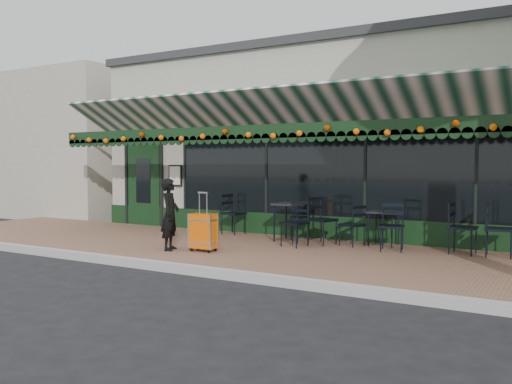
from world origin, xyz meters
The scene contains 17 objects.
ground centered at (0.00, 0.00, 0.00)m, with size 80.00×80.00×0.00m, color black.
sidewalk centered at (0.00, 2.00, 0.07)m, with size 18.00×4.00×0.15m, color brown.
curb centered at (0.00, -0.08, 0.07)m, with size 18.00×0.16×0.15m, color #9E9E99.
restaurant_building centered at (0.00, 7.84, 2.27)m, with size 12.00×9.60×4.50m.
neighbor_building_left centered at (-13.00, 8.00, 2.40)m, with size 12.00×8.00×4.80m, color gray.
woman centered at (-1.44, 0.98, 0.84)m, with size 0.50×0.33×1.37m, color black.
suitcase centered at (-0.79, 1.17, 0.52)m, with size 0.50×0.29×1.11m.
cafe_table_a centered at (1.92, 3.60, 0.78)m, with size 0.57×0.57×0.70m.
cafe_table_b centered at (0.02, 3.26, 0.88)m, with size 0.66×0.66×0.82m.
chair_a_left centered at (1.39, 3.22, 0.57)m, with size 0.42×0.42×0.84m, color black, non-canonical shape.
chair_a_right centered at (3.48, 3.33, 0.63)m, with size 0.48×0.48×0.95m, color black, non-canonical shape.
chair_a_front centered at (2.26, 3.03, 0.61)m, with size 0.46×0.46×0.91m, color black, non-canonical shape.
chair_a_extra centered at (4.09, 3.34, 0.63)m, with size 0.48×0.48×0.97m, color black, non-canonical shape.
chair_b_left centered at (0.07, 3.58, 0.61)m, with size 0.46×0.46×0.91m, color black, non-canonical shape.
chair_b_right centered at (0.78, 3.14, 0.64)m, with size 0.49×0.49×0.98m, color black, non-canonical shape.
chair_b_front centered at (0.42, 2.59, 0.61)m, with size 0.46×0.46×0.93m, color black, non-canonical shape.
chair_solo centered at (-1.69, 3.60, 0.62)m, with size 0.47×0.47×0.95m, color black, non-canonical shape.
Camera 1 is at (5.21, -7.07, 1.81)m, focal length 38.00 mm.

